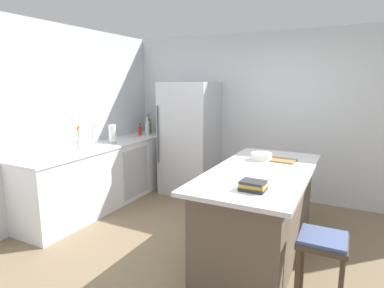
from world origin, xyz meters
The scene contains 18 objects.
ground_plane centered at (0.00, 0.00, 0.00)m, with size 7.20×7.20×0.00m, color #7A664C.
wall_rear centered at (0.00, 2.25, 1.30)m, with size 6.00×0.10×2.60m, color silver.
wall_left centered at (-2.45, 0.00, 1.30)m, with size 0.10×6.00×2.60m, color silver.
counter_run_left centered at (-2.10, 0.73, 0.46)m, with size 0.63×2.78×0.93m.
kitchen_island centered at (0.35, 0.40, 0.47)m, with size 0.98×2.07×0.93m.
refrigerator centered at (-1.23, 1.82, 0.92)m, with size 0.83×0.79×1.84m.
bar_stool centered at (1.04, -0.36, 0.56)m, with size 0.36×0.36×0.68m.
sink_faucet centered at (-2.15, 0.57, 1.08)m, with size 0.15×0.05×0.30m.
flower_vase centered at (-2.12, 0.27, 1.03)m, with size 0.08×0.08×0.33m.
paper_towel_roll centered at (-2.07, 0.89, 1.06)m, with size 0.14×0.14×0.31m.
gin_bottle centered at (-2.17, 2.00, 1.04)m, with size 0.07×0.07×0.29m.
olive_oil_bottle centered at (-2.10, 1.91, 1.07)m, with size 0.06×0.06×0.35m.
whiskey_bottle centered at (-2.07, 1.81, 1.04)m, with size 0.08×0.08×0.27m.
soda_bottle centered at (-2.02, 1.72, 1.06)m, with size 0.08×0.08×0.34m.
hot_sauce_bottle centered at (-2.10, 1.62, 1.01)m, with size 0.05×0.05×0.21m.
cookbook_stack centered at (0.46, -0.27, 0.97)m, with size 0.21×0.17×0.08m.
mixing_bowl centered at (0.24, 0.83, 0.97)m, with size 0.25×0.25×0.08m.
cutting_board centered at (0.44, 0.89, 0.94)m, with size 0.37×0.26×0.02m.
Camera 1 is at (1.17, -2.80, 1.83)m, focal length 29.70 mm.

